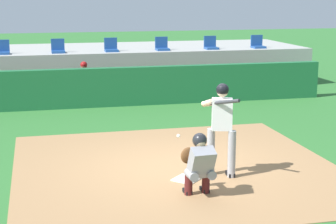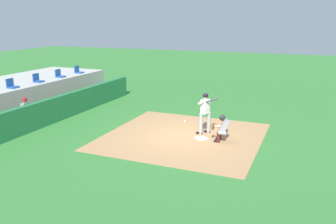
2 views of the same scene
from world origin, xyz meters
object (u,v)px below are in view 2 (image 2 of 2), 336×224
(home_plate, at_px, (201,138))
(dugout_player_1, at_px, (28,111))
(catcher_crouched, at_px, (222,127))
(stadium_seat_3, at_px, (12,85))
(batter_at_plate, at_px, (205,111))
(stadium_seat_4, at_px, (38,80))
(stadium_seat_5, at_px, (60,75))
(stadium_seat_6, at_px, (78,71))

(home_plate, bearing_deg, dugout_player_1, 98.02)
(catcher_crouched, relative_size, stadium_seat_3, 4.10)
(batter_at_plate, bearing_deg, dugout_player_1, 102.84)
(dugout_player_1, height_order, stadium_seat_3, stadium_seat_3)
(catcher_crouched, distance_m, stadium_seat_4, 11.22)
(home_plate, bearing_deg, catcher_crouched, -91.32)
(stadium_seat_5, bearing_deg, dugout_player_1, -157.29)
(stadium_seat_4, bearing_deg, dugout_player_1, -145.89)
(catcher_crouched, bearing_deg, stadium_seat_6, 63.12)
(catcher_crouched, xyz_separation_m, stadium_seat_6, (5.59, 11.03, 0.93))
(stadium_seat_3, bearing_deg, home_plate, -90.00)
(stadium_seat_5, bearing_deg, home_plate, -110.05)
(stadium_seat_3, xyz_separation_m, stadium_seat_4, (1.86, 0.00, 0.00))
(stadium_seat_4, relative_size, stadium_seat_6, 1.00)
(stadium_seat_4, relative_size, stadium_seat_5, 1.00)
(batter_at_plate, xyz_separation_m, stadium_seat_3, (-0.69, 10.10, 0.50))
(dugout_player_1, height_order, stadium_seat_5, stadium_seat_5)
(home_plate, distance_m, stadium_seat_3, 10.29)
(dugout_player_1, xyz_separation_m, stadium_seat_6, (6.72, 2.03, 0.86))
(catcher_crouched, height_order, stadium_seat_5, stadium_seat_5)
(dugout_player_1, distance_m, stadium_seat_4, 3.73)
(catcher_crouched, height_order, stadium_seat_6, stadium_seat_6)
(catcher_crouched, relative_size, stadium_seat_5, 4.10)
(catcher_crouched, bearing_deg, dugout_player_1, 97.15)
(catcher_crouched, relative_size, dugout_player_1, 1.51)
(batter_at_plate, bearing_deg, stadium_seat_4, 83.41)
(stadium_seat_3, bearing_deg, stadium_seat_4, 0.00)
(home_plate, xyz_separation_m, stadium_seat_6, (5.57, 10.18, 1.51))
(stadium_seat_4, height_order, stadium_seat_5, same)
(catcher_crouched, distance_m, stadium_seat_6, 12.40)
(stadium_seat_4, bearing_deg, stadium_seat_5, 0.00)
(batter_at_plate, xyz_separation_m, stadium_seat_4, (1.17, 10.10, 0.50))
(stadium_seat_4, height_order, stadium_seat_6, same)
(home_plate, relative_size, stadium_seat_5, 0.92)
(batter_at_plate, distance_m, stadium_seat_4, 10.18)
(dugout_player_1, relative_size, stadium_seat_3, 2.71)
(stadium_seat_3, relative_size, stadium_seat_4, 1.00)
(batter_at_plate, relative_size, stadium_seat_6, 3.76)
(catcher_crouched, bearing_deg, stadium_seat_5, 71.29)
(home_plate, relative_size, catcher_crouched, 0.22)
(stadium_seat_5, relative_size, stadium_seat_6, 1.00)
(dugout_player_1, relative_size, stadium_seat_6, 2.71)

